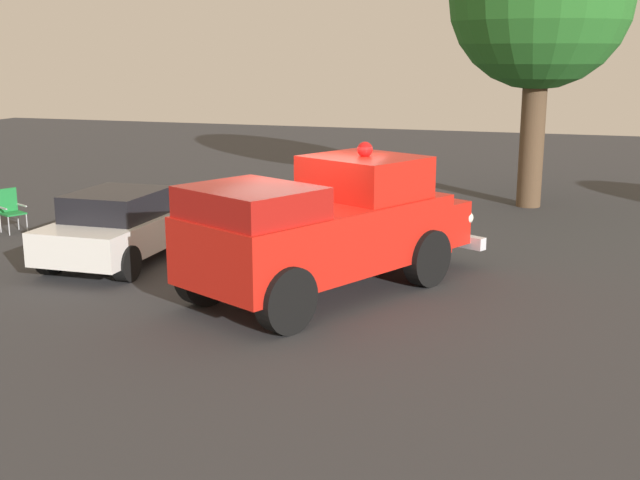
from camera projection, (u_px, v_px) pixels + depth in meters
The scene contains 6 objects.
ground_plane at pixel (303, 287), 14.45m from camera, with size 60.00×60.00×0.00m, color #333335.
vintage_fire_truck at pixel (329, 226), 13.92m from camera, with size 6.30×4.60×2.59m.
classic_hot_rod at pixel (127, 223), 16.29m from camera, with size 4.40×1.98×1.46m.
lawn_chair_near_truck at pixel (282, 232), 16.23m from camera, with size 0.54×0.53×1.02m.
lawn_chair_by_car at pixel (10, 207), 18.78m from camera, with size 0.66×0.66×1.02m.
spectator_seated at pixel (276, 226), 16.24m from camera, with size 0.41×0.56×1.29m.
Camera 1 is at (13.09, 4.58, 4.16)m, focal length 44.95 mm.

